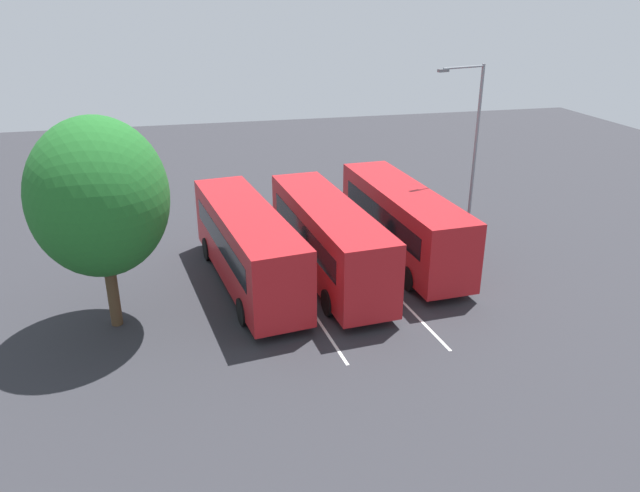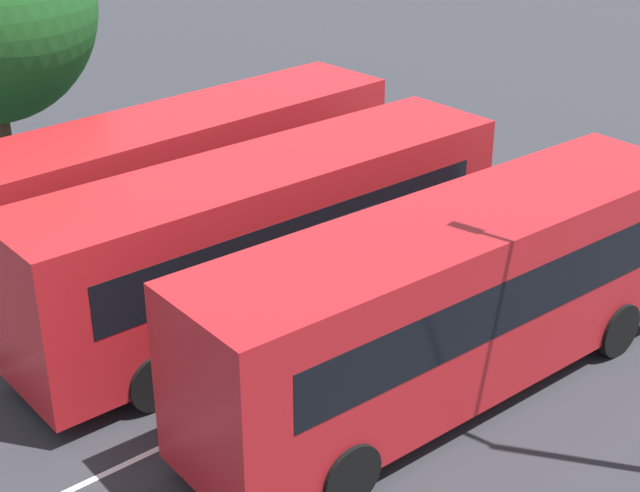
{
  "view_description": "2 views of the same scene",
  "coord_description": "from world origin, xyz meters",
  "px_view_note": "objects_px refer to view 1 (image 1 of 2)",
  "views": [
    {
      "loc": [
        -24.8,
        6.37,
        11.83
      ],
      "look_at": [
        -0.86,
        0.61,
        1.62
      ],
      "focal_mm": 33.9,
      "sensor_mm": 36.0,
      "label": 1
    },
    {
      "loc": [
        -9.46,
        -13.94,
        9.71
      ],
      "look_at": [
        -0.04,
        -0.71,
        1.86
      ],
      "focal_mm": 52.31,
      "sensor_mm": 36.0,
      "label": 2
    }
  ],
  "objects_px": {
    "bus_far_left": "(402,221)",
    "street_lamp": "(472,143)",
    "bus_center_right": "(247,244)",
    "bus_center_left": "(328,237)",
    "pedestrian": "(372,192)",
    "depot_tree": "(99,197)"
  },
  "relations": [
    {
      "from": "bus_far_left",
      "to": "street_lamp",
      "type": "height_order",
      "value": "street_lamp"
    },
    {
      "from": "bus_center_right",
      "to": "street_lamp",
      "type": "xyz_separation_m",
      "value": [
        2.89,
        -11.75,
        3.17
      ]
    },
    {
      "from": "bus_center_left",
      "to": "pedestrian",
      "type": "relative_size",
      "value": 6.76
    },
    {
      "from": "bus_center_right",
      "to": "street_lamp",
      "type": "bearing_deg",
      "value": -84.06
    },
    {
      "from": "street_lamp",
      "to": "bus_center_right",
      "type": "bearing_deg",
      "value": -2.5
    },
    {
      "from": "pedestrian",
      "to": "street_lamp",
      "type": "height_order",
      "value": "street_lamp"
    },
    {
      "from": "bus_far_left",
      "to": "depot_tree",
      "type": "height_order",
      "value": "depot_tree"
    },
    {
      "from": "bus_center_right",
      "to": "pedestrian",
      "type": "xyz_separation_m",
      "value": [
        8.83,
        -8.61,
        -0.98
      ]
    },
    {
      "from": "bus_center_left",
      "to": "depot_tree",
      "type": "distance_m",
      "value": 9.88
    },
    {
      "from": "pedestrian",
      "to": "street_lamp",
      "type": "bearing_deg",
      "value": 34.5
    },
    {
      "from": "depot_tree",
      "to": "bus_center_right",
      "type": "bearing_deg",
      "value": -66.6
    },
    {
      "from": "bus_center_right",
      "to": "depot_tree",
      "type": "height_order",
      "value": "depot_tree"
    },
    {
      "from": "bus_far_left",
      "to": "bus_center_left",
      "type": "xyz_separation_m",
      "value": [
        -1.29,
        4.01,
        0.0
      ]
    },
    {
      "from": "bus_far_left",
      "to": "bus_center_left",
      "type": "distance_m",
      "value": 4.21
    },
    {
      "from": "bus_center_left",
      "to": "depot_tree",
      "type": "height_order",
      "value": "depot_tree"
    },
    {
      "from": "bus_far_left",
      "to": "bus_center_right",
      "type": "relative_size",
      "value": 0.99
    },
    {
      "from": "bus_center_right",
      "to": "street_lamp",
      "type": "height_order",
      "value": "street_lamp"
    },
    {
      "from": "bus_far_left",
      "to": "depot_tree",
      "type": "bearing_deg",
      "value": 101.83
    },
    {
      "from": "bus_center_left",
      "to": "bus_center_right",
      "type": "xyz_separation_m",
      "value": [
        0.09,
        3.59,
        0.0
      ]
    },
    {
      "from": "pedestrian",
      "to": "depot_tree",
      "type": "relative_size",
      "value": 0.2
    },
    {
      "from": "street_lamp",
      "to": "depot_tree",
      "type": "height_order",
      "value": "street_lamp"
    },
    {
      "from": "pedestrian",
      "to": "depot_tree",
      "type": "distance_m",
      "value": 18.47
    }
  ]
}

